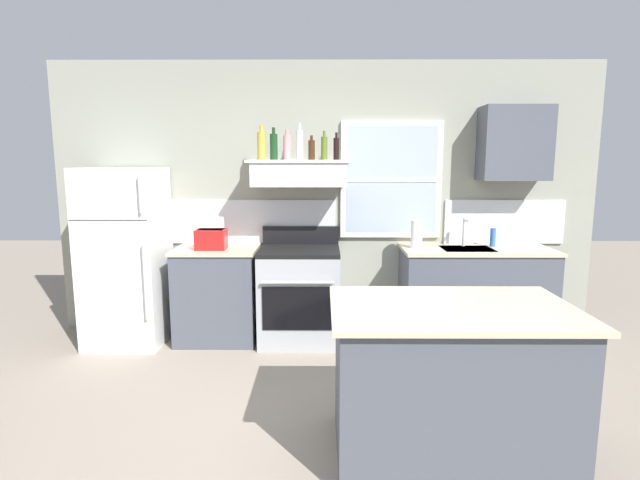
{
  "coord_description": "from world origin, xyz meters",
  "views": [
    {
      "loc": [
        -0.03,
        -2.75,
        1.73
      ],
      "look_at": [
        -0.05,
        1.2,
        1.1
      ],
      "focal_mm": 27.7,
      "sensor_mm": 36.0,
      "label": 1
    }
  ],
  "objects_px": {
    "bottle_dark_green_wine": "(274,146)",
    "paper_towel_roll": "(417,234)",
    "stove_range": "(300,294)",
    "bottle_champagne_gold_foil": "(262,145)",
    "refrigerator": "(126,256)",
    "dish_soap_bottle": "(493,237)",
    "kitchen_island": "(449,380)",
    "bottle_brown_stout": "(312,150)",
    "bottle_balsamic_dark": "(336,148)",
    "toaster": "(211,239)",
    "bottle_rose_pink": "(287,147)",
    "bottle_clear_tall": "(300,144)",
    "bottle_olive_oil_square": "(324,148)"
  },
  "relations": [
    {
      "from": "stove_range",
      "to": "bottle_rose_pink",
      "type": "bearing_deg",
      "value": 144.15
    },
    {
      "from": "bottle_balsamic_dark",
      "to": "bottle_dark_green_wine",
      "type": "bearing_deg",
      "value": -174.32
    },
    {
      "from": "bottle_rose_pink",
      "to": "refrigerator",
      "type": "bearing_deg",
      "value": -176.09
    },
    {
      "from": "stove_range",
      "to": "paper_towel_roll",
      "type": "relative_size",
      "value": 4.04
    },
    {
      "from": "paper_towel_roll",
      "to": "bottle_brown_stout",
      "type": "bearing_deg",
      "value": 177.15
    },
    {
      "from": "bottle_dark_green_wine",
      "to": "bottle_clear_tall",
      "type": "relative_size",
      "value": 0.87
    },
    {
      "from": "toaster",
      "to": "dish_soap_bottle",
      "type": "xyz_separation_m",
      "value": [
        2.71,
        0.17,
        -0.01
      ]
    },
    {
      "from": "bottle_brown_stout",
      "to": "bottle_rose_pink",
      "type": "bearing_deg",
      "value": -178.7
    },
    {
      "from": "bottle_brown_stout",
      "to": "bottle_balsamic_dark",
      "type": "bearing_deg",
      "value": 10.31
    },
    {
      "from": "stove_range",
      "to": "bottle_dark_green_wine",
      "type": "relative_size",
      "value": 3.65
    },
    {
      "from": "kitchen_island",
      "to": "refrigerator",
      "type": "bearing_deg",
      "value": 144.77
    },
    {
      "from": "toaster",
      "to": "kitchen_island",
      "type": "distance_m",
      "value": 2.64
    },
    {
      "from": "bottle_dark_green_wine",
      "to": "dish_soap_bottle",
      "type": "distance_m",
      "value": 2.29
    },
    {
      "from": "bottle_balsamic_dark",
      "to": "kitchen_island",
      "type": "distance_m",
      "value": 2.52
    },
    {
      "from": "bottle_champagne_gold_foil",
      "to": "bottle_dark_green_wine",
      "type": "xyz_separation_m",
      "value": [
        0.11,
        0.02,
        -0.01
      ]
    },
    {
      "from": "refrigerator",
      "to": "dish_soap_bottle",
      "type": "relative_size",
      "value": 9.31
    },
    {
      "from": "bottle_rose_pink",
      "to": "paper_towel_roll",
      "type": "bearing_deg",
      "value": -2.08
    },
    {
      "from": "bottle_balsamic_dark",
      "to": "paper_towel_roll",
      "type": "distance_m",
      "value": 1.12
    },
    {
      "from": "stove_range",
      "to": "bottle_rose_pink",
      "type": "distance_m",
      "value": 1.41
    },
    {
      "from": "bottle_olive_oil_square",
      "to": "bottle_clear_tall",
      "type": "bearing_deg",
      "value": -171.25
    },
    {
      "from": "toaster",
      "to": "kitchen_island",
      "type": "relative_size",
      "value": 0.21
    },
    {
      "from": "toaster",
      "to": "bottle_rose_pink",
      "type": "height_order",
      "value": "bottle_rose_pink"
    },
    {
      "from": "bottle_dark_green_wine",
      "to": "bottle_olive_oil_square",
      "type": "height_order",
      "value": "bottle_dark_green_wine"
    },
    {
      "from": "bottle_champagne_gold_foil",
      "to": "bottle_rose_pink",
      "type": "relative_size",
      "value": 1.13
    },
    {
      "from": "bottle_champagne_gold_foil",
      "to": "stove_range",
      "type": "bearing_deg",
      "value": -8.71
    },
    {
      "from": "toaster",
      "to": "bottle_champagne_gold_foil",
      "type": "height_order",
      "value": "bottle_champagne_gold_foil"
    },
    {
      "from": "bottle_rose_pink",
      "to": "dish_soap_bottle",
      "type": "height_order",
      "value": "bottle_rose_pink"
    },
    {
      "from": "bottle_champagne_gold_foil",
      "to": "dish_soap_bottle",
      "type": "relative_size",
      "value": 1.76
    },
    {
      "from": "toaster",
      "to": "bottle_balsamic_dark",
      "type": "relative_size",
      "value": 1.16
    },
    {
      "from": "refrigerator",
      "to": "stove_range",
      "type": "distance_m",
      "value": 1.69
    },
    {
      "from": "bottle_dark_green_wine",
      "to": "paper_towel_roll",
      "type": "relative_size",
      "value": 1.11
    },
    {
      "from": "paper_towel_roll",
      "to": "dish_soap_bottle",
      "type": "relative_size",
      "value": 1.5
    },
    {
      "from": "paper_towel_roll",
      "to": "kitchen_island",
      "type": "xyz_separation_m",
      "value": [
        -0.15,
        -1.91,
        -0.59
      ]
    },
    {
      "from": "stove_range",
      "to": "bottle_olive_oil_square",
      "type": "distance_m",
      "value": 1.42
    },
    {
      "from": "bottle_champagne_gold_foil",
      "to": "bottle_clear_tall",
      "type": "xyz_separation_m",
      "value": [
        0.35,
        0.05,
        0.01
      ]
    },
    {
      "from": "stove_range",
      "to": "bottle_champagne_gold_foil",
      "type": "xyz_separation_m",
      "value": [
        -0.35,
        0.05,
        1.41
      ]
    },
    {
      "from": "bottle_dark_green_wine",
      "to": "bottle_clear_tall",
      "type": "distance_m",
      "value": 0.24
    },
    {
      "from": "toaster",
      "to": "dish_soap_bottle",
      "type": "height_order",
      "value": "toaster"
    },
    {
      "from": "refrigerator",
      "to": "stove_range",
      "type": "bearing_deg",
      "value": 0.79
    },
    {
      "from": "bottle_rose_pink",
      "to": "paper_towel_roll",
      "type": "height_order",
      "value": "bottle_rose_pink"
    },
    {
      "from": "dish_soap_bottle",
      "to": "kitchen_island",
      "type": "height_order",
      "value": "dish_soap_bottle"
    },
    {
      "from": "bottle_dark_green_wine",
      "to": "bottle_balsamic_dark",
      "type": "height_order",
      "value": "bottle_dark_green_wine"
    },
    {
      "from": "bottle_brown_stout",
      "to": "bottle_balsamic_dark",
      "type": "distance_m",
      "value": 0.24
    },
    {
      "from": "bottle_champagne_gold_foil",
      "to": "bottle_balsamic_dark",
      "type": "bearing_deg",
      "value": 6.24
    },
    {
      "from": "bottle_clear_tall",
      "to": "bottle_olive_oil_square",
      "type": "distance_m",
      "value": 0.24
    },
    {
      "from": "bottle_balsamic_dark",
      "to": "toaster",
      "type": "bearing_deg",
      "value": -172.34
    },
    {
      "from": "toaster",
      "to": "bottle_champagne_gold_foil",
      "type": "relative_size",
      "value": 0.94
    },
    {
      "from": "toaster",
      "to": "paper_towel_roll",
      "type": "distance_m",
      "value": 1.95
    },
    {
      "from": "bottle_brown_stout",
      "to": "dish_soap_bottle",
      "type": "height_order",
      "value": "bottle_brown_stout"
    },
    {
      "from": "stove_range",
      "to": "bottle_olive_oil_square",
      "type": "relative_size",
      "value": 4.02
    }
  ]
}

